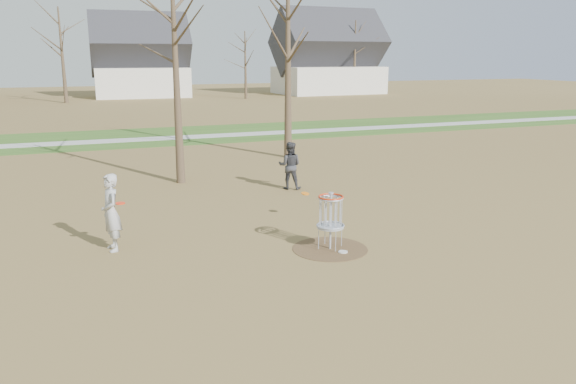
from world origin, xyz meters
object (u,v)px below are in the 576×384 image
object	(u,v)px
disc_grounded	(343,252)
disc_golf_basket	(331,212)
player_standing	(111,213)
player_throwing	(290,166)

from	to	relation	value
disc_grounded	disc_golf_basket	size ratio (longest dim) A/B	0.16
player_standing	player_throwing	bearing A→B (deg)	116.28
player_standing	disc_grounded	xyz separation A→B (m)	(5.00, -2.11, -0.90)
player_standing	player_throwing	world-z (taller)	player_standing
player_standing	disc_grounded	world-z (taller)	player_standing
player_standing	player_throwing	distance (m)	7.57
disc_grounded	disc_golf_basket	bearing A→B (deg)	117.15
player_throwing	disc_grounded	bearing A→B (deg)	107.41
player_standing	disc_golf_basket	xyz separation A→B (m)	(4.82, -1.77, -0.00)
disc_golf_basket	player_throwing	bearing A→B (deg)	77.72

